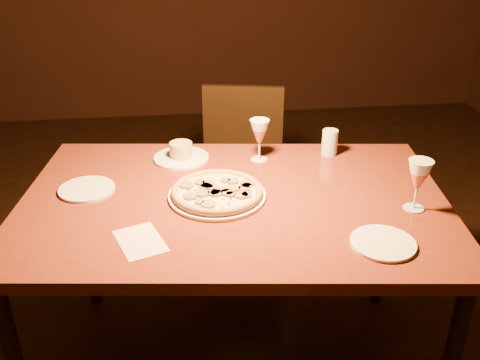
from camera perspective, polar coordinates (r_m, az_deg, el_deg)
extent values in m
cube|color=maroon|center=(1.98, -0.67, -2.48)|extent=(1.68, 1.19, 0.04)
cylinder|color=black|center=(2.68, -16.09, -5.57)|extent=(0.06, 0.06, 0.79)
cylinder|color=black|center=(2.66, 15.16, -5.62)|extent=(0.06, 0.06, 0.79)
cube|color=black|center=(2.92, -0.02, 0.35)|extent=(0.53, 0.53, 0.04)
cube|color=black|center=(3.01, 0.32, 6.12)|extent=(0.45, 0.12, 0.43)
cylinder|color=black|center=(2.91, -3.92, -5.55)|extent=(0.04, 0.04, 0.46)
cylinder|color=black|center=(3.22, -2.97, -2.07)|extent=(0.04, 0.04, 0.46)
cylinder|color=black|center=(2.88, 3.29, -5.89)|extent=(0.04, 0.04, 0.46)
cylinder|color=black|center=(3.19, 3.52, -2.34)|extent=(0.04, 0.04, 0.46)
cylinder|color=white|center=(1.97, -2.45, -1.68)|extent=(0.36, 0.36, 0.01)
cylinder|color=#FFF1AF|center=(1.97, -2.46, -1.34)|extent=(0.33, 0.33, 0.01)
torus|color=tan|center=(1.97, -2.46, -1.18)|extent=(0.34, 0.34, 0.03)
cylinder|color=white|center=(2.29, -6.27, 2.36)|extent=(0.23, 0.23, 0.01)
cylinder|color=tan|center=(2.27, -6.31, 3.21)|extent=(0.10, 0.10, 0.06)
cylinder|color=silver|center=(2.33, 9.54, 3.97)|extent=(0.07, 0.07, 0.11)
cylinder|color=white|center=(2.10, -16.03, -0.94)|extent=(0.21, 0.21, 0.01)
cylinder|color=white|center=(1.77, 15.00, -6.52)|extent=(0.21, 0.21, 0.01)
cube|color=silver|center=(1.76, -10.59, -6.41)|extent=(0.19, 0.23, 0.00)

